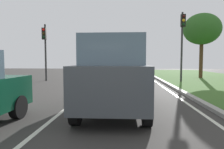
{
  "coord_description": "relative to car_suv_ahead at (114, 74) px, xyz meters",
  "views": [
    {
      "loc": [
        1.27,
        3.21,
        1.6
      ],
      "look_at": [
        0.89,
        9.07,
        1.2
      ],
      "focal_mm": 32.75,
      "sensor_mm": 36.0,
      "label": 1
    }
  ],
  "objects": [
    {
      "name": "car_suv_ahead",
      "position": [
        0.0,
        0.0,
        0.0
      ],
      "size": [
        1.99,
        4.51,
        2.28
      ],
      "rotation": [
        0.0,
        0.0,
        0.0
      ],
      "color": "#474C51",
      "rests_on": "ground"
    },
    {
      "name": "traffic_light_near_right",
      "position": [
        4.49,
        8.8,
        2.31
      ],
      "size": [
        0.32,
        0.5,
        5.1
      ],
      "color": "#2D2D2D",
      "rests_on": "ground"
    },
    {
      "name": "ground_plane",
      "position": [
        -0.92,
        4.38,
        -1.17
      ],
      "size": [
        60.0,
        60.0,
        0.0
      ],
      "primitive_type": "plane",
      "color": "#383533"
    },
    {
      "name": "tree_roadside_far",
      "position": [
        7.15,
        12.37,
        3.21
      ],
      "size": [
        3.23,
        3.23,
        5.78
      ],
      "color": "#4C331E",
      "rests_on": "ground"
    },
    {
      "name": "lane_line_center",
      "position": [
        -1.62,
        4.38,
        -1.16
      ],
      "size": [
        0.12,
        32.0,
        0.01
      ],
      "primitive_type": "cube",
      "color": "silver",
      "rests_on": "ground"
    },
    {
      "name": "lane_line_right_edge",
      "position": [
        2.68,
        4.38,
        -1.16
      ],
      "size": [
        0.12,
        32.0,
        0.01
      ],
      "primitive_type": "cube",
      "color": "silver",
      "rests_on": "ground"
    },
    {
      "name": "traffic_light_overhead_left",
      "position": [
        -5.95,
        9.35,
        1.82
      ],
      "size": [
        0.32,
        0.5,
        4.46
      ],
      "color": "#2D2D2D",
      "rests_on": "ground"
    },
    {
      "name": "curb_right",
      "position": [
        3.18,
        4.38,
        -1.11
      ],
      "size": [
        0.24,
        48.0,
        0.12
      ],
      "primitive_type": "cube",
      "color": "#9E9B93",
      "rests_on": "ground"
    }
  ]
}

